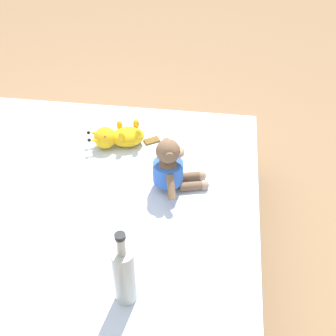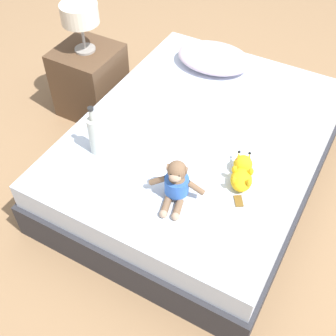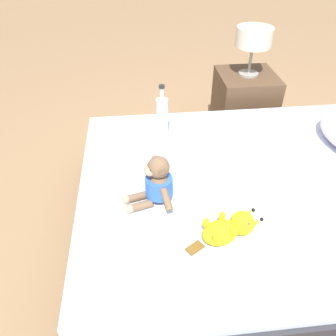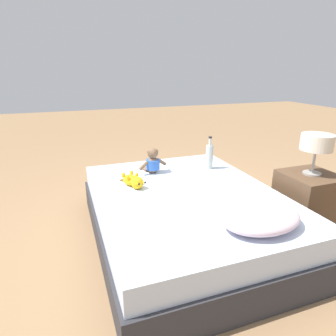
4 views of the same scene
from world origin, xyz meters
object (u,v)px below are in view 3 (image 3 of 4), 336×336
(bed, at_px, (253,205))
(bedside_lamp, at_px, (254,39))
(plush_yellow_creature, at_px, (230,228))
(glass_bottle, at_px, (162,117))
(nightstand, at_px, (243,106))
(plush_monkey, at_px, (157,184))

(bed, relative_size, bedside_lamp, 5.60)
(plush_yellow_creature, relative_size, bedside_lamp, 1.01)
(glass_bottle, height_order, nightstand, glass_bottle)
(glass_bottle, height_order, bedside_lamp, bedside_lamp)
(plush_yellow_creature, distance_m, nightstand, 1.44)
(bed, bearing_deg, glass_bottle, -133.71)
(plush_yellow_creature, bearing_deg, bedside_lamp, 160.45)
(glass_bottle, distance_m, nightstand, 0.92)
(plush_monkey, bearing_deg, plush_yellow_creature, 48.31)
(bed, distance_m, plush_monkey, 0.61)
(bed, distance_m, bedside_lamp, 1.16)
(plush_monkey, relative_size, nightstand, 0.57)
(plush_yellow_creature, bearing_deg, glass_bottle, -165.93)
(plush_yellow_creature, xyz_separation_m, bedside_lamp, (-1.34, 0.48, 0.31))
(plush_monkey, height_order, nightstand, plush_monkey)
(glass_bottle, xyz_separation_m, nightstand, (-0.56, 0.67, -0.27))
(bed, relative_size, nightstand, 3.62)
(glass_bottle, xyz_separation_m, bedside_lamp, (-0.56, 0.67, 0.23))
(plush_monkey, xyz_separation_m, glass_bottle, (-0.54, 0.08, 0.02))
(bed, relative_size, glass_bottle, 5.88)
(bedside_lamp, bearing_deg, plush_yellow_creature, -19.55)
(plush_monkey, relative_size, bedside_lamp, 0.88)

